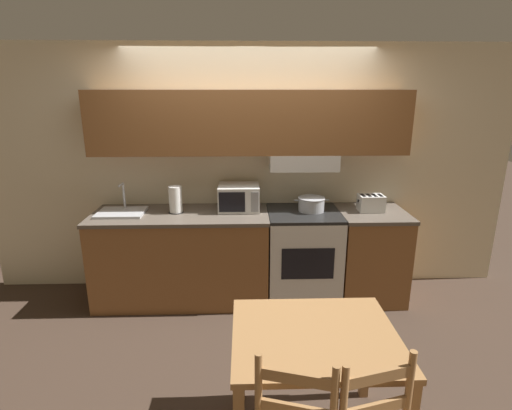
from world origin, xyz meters
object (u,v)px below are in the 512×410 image
Objects in this scene: sink_basin at (121,212)px; dining_table at (314,350)px; stove_range at (303,255)px; microwave at (239,197)px; paper_towel_roll at (176,200)px; cooking_pot at (311,204)px; toaster at (371,203)px.

dining_table is (1.61, -1.80, -0.30)m from sink_basin.
microwave is (-0.65, 0.12, 0.59)m from stove_range.
paper_towel_roll is 2.16m from dining_table.
toaster is at bearing -2.57° from cooking_pot.
paper_towel_roll is (-1.27, 0.02, 0.59)m from stove_range.
dining_table is (-0.27, -1.84, -0.36)m from cooking_pot.
paper_towel_roll is at bearing 2.59° from sink_basin.
paper_towel_roll is at bearing -171.15° from microwave.
toaster is (1.32, -0.11, -0.04)m from microwave.
sink_basin is at bearing -178.76° from cooking_pot.
paper_towel_roll reaches higher than cooking_pot.
stove_range is 3.47× the size of paper_towel_roll.
microwave is 0.43× the size of dining_table.
cooking_pot reaches higher than dining_table.
sink_basin is 1.70× the size of paper_towel_roll.
cooking_pot is 0.37× the size of dining_table.
microwave is 0.63m from paper_towel_roll.
toaster is 0.27× the size of dining_table.
stove_range is 0.98× the size of dining_table.
cooking_pot is (0.08, 0.04, 0.54)m from stove_range.
dining_table is at bearing -76.74° from microwave.
paper_towel_roll reaches higher than toaster.
sink_basin is at bearing -174.02° from microwave.
dining_table is at bearing -96.22° from stove_range.
sink_basin is 0.48× the size of dining_table.
microwave is at bearing 103.26° from dining_table.
cooking_pot is 1.35m from paper_towel_roll.
toaster is (0.59, -0.03, 0.01)m from cooking_pot.
stove_range is at bearing -178.94° from toaster.
cooking_pot is 0.59m from toaster.
toaster is at bearing -4.63° from microwave.
stove_range is 0.86m from toaster.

